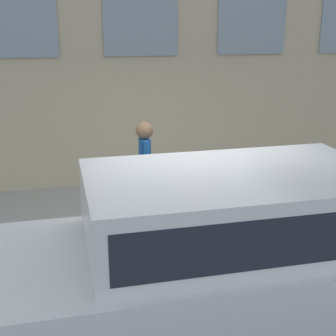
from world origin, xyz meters
name	(u,v)px	position (x,y,z in m)	size (l,w,h in m)	color
ground_plane	(187,264)	(0.00, 0.00, 0.00)	(80.00, 80.00, 0.00)	#47474C
sidewalk	(161,214)	(1.57, 0.00, 0.06)	(3.13, 60.00, 0.12)	#9E9B93
fire_hydrant	(192,208)	(0.63, -0.24, 0.52)	(0.34, 0.45, 0.77)	gold
person	(145,164)	(1.10, 0.34, 1.08)	(0.39, 0.25, 1.59)	#232328
parked_truck_white_near	(226,242)	(-1.39, 0.01, 0.99)	(1.85, 4.52, 1.70)	black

